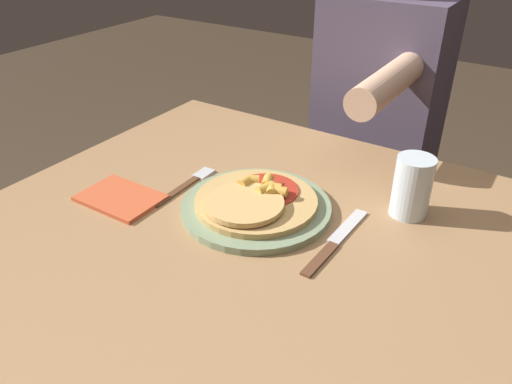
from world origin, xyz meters
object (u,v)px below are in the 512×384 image
(dining_table, at_px, (247,280))
(pizza, at_px, (255,200))
(fork, at_px, (188,184))
(drinking_glass, at_px, (412,187))
(person_diner, at_px, (377,121))
(plate, at_px, (256,207))
(knife, at_px, (335,242))

(dining_table, xyz_separation_m, pizza, (-0.02, 0.06, 0.14))
(fork, relative_size, drinking_glass, 1.52)
(fork, height_order, drinking_glass, drinking_glass)
(dining_table, xyz_separation_m, drinking_glass, (0.22, 0.20, 0.18))
(fork, xyz_separation_m, person_diner, (0.17, 0.62, -0.04))
(person_diner, bearing_deg, fork, -105.35)
(plate, bearing_deg, dining_table, -73.08)
(plate, xyz_separation_m, drinking_glass, (0.24, 0.14, 0.05))
(plate, bearing_deg, knife, -4.36)
(plate, bearing_deg, fork, 178.39)
(knife, relative_size, drinking_glass, 1.92)
(drinking_glass, bearing_deg, pizza, -148.68)
(fork, height_order, person_diner, person_diner)
(pizza, bearing_deg, person_diner, 89.81)
(knife, distance_m, person_diner, 0.66)
(pizza, bearing_deg, knife, -3.17)
(dining_table, height_order, knife, knife)
(person_diner, bearing_deg, pizza, -90.19)
(fork, relative_size, knife, 0.79)
(dining_table, distance_m, person_diner, 0.69)
(drinking_glass, relative_size, person_diner, 0.09)
(fork, distance_m, knife, 0.34)
(dining_table, relative_size, knife, 4.44)
(knife, xyz_separation_m, person_diner, (-0.17, 0.64, -0.04))
(drinking_glass, bearing_deg, person_diner, 116.48)
(dining_table, bearing_deg, fork, 160.88)
(pizza, height_order, person_diner, person_diner)
(plate, xyz_separation_m, person_diner, (0.00, 0.63, -0.05))
(dining_table, distance_m, plate, 0.14)
(dining_table, bearing_deg, drinking_glass, 42.27)
(person_diner, bearing_deg, plate, -90.21)
(pizza, bearing_deg, drinking_glass, 31.32)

